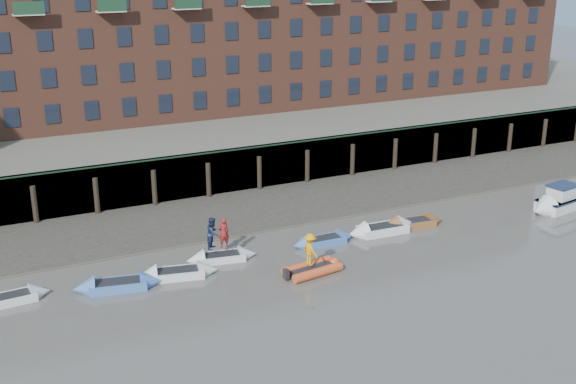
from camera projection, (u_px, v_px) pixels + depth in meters
ground at (401, 327)px, 34.66m from camera, size 220.00×220.00×0.00m
foreshore at (255, 210)px, 50.03m from camera, size 110.00×8.00×0.50m
mud_band at (275, 226)px, 47.13m from camera, size 110.00×1.60×0.10m
river_wall at (231, 171)px, 53.25m from camera, size 110.00×1.23×3.30m
bank_terrace at (176, 130)px, 64.88m from camera, size 110.00×28.00×3.20m
apartment_terrace at (166, 1)px, 62.08m from camera, size 80.60×15.56×20.98m
rowboat_0 at (9, 299)px, 36.97m from camera, size 4.21×1.52×1.20m
rowboat_1 at (118, 285)px, 38.42m from camera, size 4.82×2.23×1.35m
rowboat_2 at (178, 273)px, 39.80m from camera, size 4.64×2.18×1.30m
rowboat_3 at (222, 257)px, 41.90m from camera, size 4.26×1.86×1.20m
rowboat_4 at (324, 241)px, 44.24m from camera, size 4.15×1.23×1.20m
rowboat_5 at (383, 229)px, 45.93m from camera, size 5.00×1.66×1.43m
rowboat_6 at (412, 223)px, 46.96m from camera, size 4.60×1.74×1.30m
rib_tender at (314, 268)px, 40.34m from camera, size 3.51×2.05×0.59m
motor_launch at (556, 202)px, 49.73m from camera, size 5.70×2.70×2.26m
person_rower_a at (224, 233)px, 41.52m from camera, size 0.66×0.44×1.81m
person_rower_b at (213, 233)px, 41.33m from camera, size 1.13×1.17×1.90m
person_rib_crew at (310, 249)px, 39.80m from camera, size 0.85×1.29×1.86m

